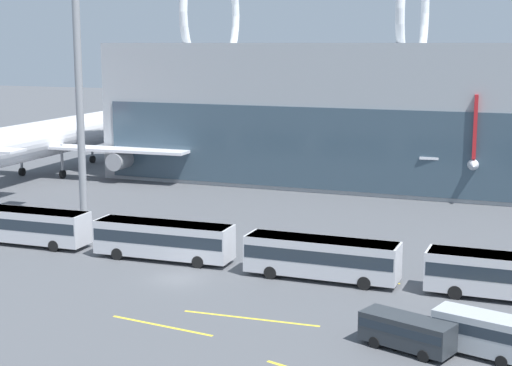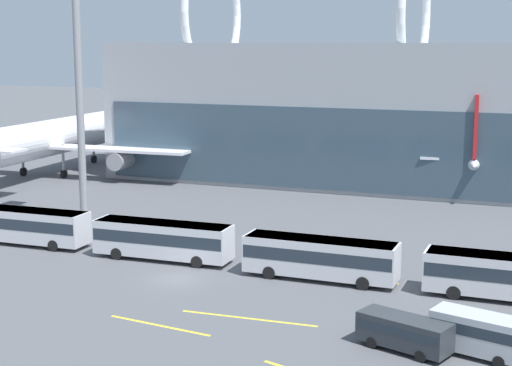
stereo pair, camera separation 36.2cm
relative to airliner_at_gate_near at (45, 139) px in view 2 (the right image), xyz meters
name	(u,v)px [view 2 (the right image)]	position (x,y,z in m)	size (l,w,h in m)	color
ground_plane	(178,278)	(38.01, -35.38, -5.03)	(440.00, 440.00, 0.00)	#515459
airliner_at_gate_near	(45,139)	(0.00, 0.00, 0.00)	(42.38, 39.56, 14.58)	white
airliner_at_gate_far	(473,149)	(54.16, 16.11, -0.65)	(36.78, 34.19, 12.22)	silver
shuttle_bus_1	(26,224)	(20.75, -31.13, -3.17)	(11.84, 3.10, 3.16)	silver
shuttle_bus_2	(163,238)	(34.51, -31.16, -3.17)	(11.85, 3.15, 3.16)	silver
shuttle_bus_3	(320,256)	(48.27, -31.72, -3.17)	(11.78, 2.89, 3.16)	silver
shuttle_bus_4	(511,275)	(62.03, -31.53, -3.17)	(11.78, 2.89, 3.16)	silver
service_van_foreground	(479,332)	(61.06, -42.55, -3.58)	(5.74, 3.41, 2.48)	#B2B7BC
service_van_crossing	(404,331)	(56.92, -43.31, -3.83)	(5.86, 3.61, 2.02)	#2D3338
floodlight_mast	(79,73)	(21.23, -22.80, 9.93)	(2.13, 2.13, 26.59)	gray
lane_stripe_0	(248,318)	(46.42, -41.66, -5.03)	(9.34, 0.25, 0.01)	yellow
lane_stripe_1	(159,325)	(41.61, -44.95, -5.03)	(7.62, 0.25, 0.01)	yellow
lane_stripe_4	(338,278)	(49.45, -30.75, -5.03)	(9.31, 0.25, 0.01)	yellow
traffic_cone_2	(436,315)	(57.88, -37.47, -4.70)	(0.44, 0.44, 0.69)	black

